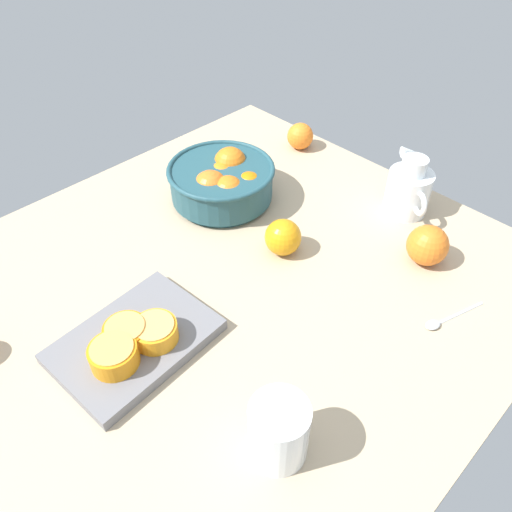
% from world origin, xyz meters
% --- Properties ---
extents(ground_plane, '(1.16, 1.08, 0.03)m').
position_xyz_m(ground_plane, '(0.00, 0.00, -0.01)').
color(ground_plane, tan).
extents(fruit_bowl, '(0.26, 0.26, 0.11)m').
position_xyz_m(fruit_bowl, '(0.17, 0.22, 0.05)').
color(fruit_bowl, '#234C56').
rests_on(fruit_bowl, ground_plane).
extents(juice_pitcher, '(0.11, 0.13, 0.15)m').
position_xyz_m(juice_pitcher, '(0.46, -0.12, 0.05)').
color(juice_pitcher, white).
rests_on(juice_pitcher, ground_plane).
extents(juice_glass, '(0.09, 0.09, 0.11)m').
position_xyz_m(juice_glass, '(-0.20, -0.32, 0.05)').
color(juice_glass, white).
rests_on(juice_glass, ground_plane).
extents(cutting_board, '(0.29, 0.22, 0.02)m').
position_xyz_m(cutting_board, '(-0.24, -0.00, 0.01)').
color(cutting_board, slate).
rests_on(cutting_board, ground_plane).
extents(orange_half_0, '(0.08, 0.08, 0.04)m').
position_xyz_m(orange_half_0, '(-0.29, -0.02, 0.04)').
color(orange_half_0, orange).
rests_on(orange_half_0, cutting_board).
extents(orange_half_1, '(0.08, 0.08, 0.04)m').
position_xyz_m(orange_half_1, '(-0.25, -0.00, 0.04)').
color(orange_half_1, orange).
rests_on(orange_half_1, cutting_board).
extents(orange_half_2, '(0.08, 0.08, 0.04)m').
position_xyz_m(orange_half_2, '(-0.21, -0.03, 0.04)').
color(orange_half_2, orange).
rests_on(orange_half_2, cutting_board).
extents(loose_orange_0, '(0.07, 0.07, 0.07)m').
position_xyz_m(loose_orange_0, '(0.49, 0.25, 0.04)').
color(loose_orange_0, orange).
rests_on(loose_orange_0, ground_plane).
extents(loose_orange_1, '(0.09, 0.09, 0.09)m').
position_xyz_m(loose_orange_1, '(0.33, -0.25, 0.04)').
color(loose_orange_1, orange).
rests_on(loose_orange_1, ground_plane).
extents(loose_orange_3, '(0.08, 0.08, 0.08)m').
position_xyz_m(loose_orange_3, '(0.14, -0.01, 0.04)').
color(loose_orange_3, orange).
rests_on(loose_orange_3, ground_plane).
extents(spoon, '(0.14, 0.06, 0.01)m').
position_xyz_m(spoon, '(0.22, -0.37, 0.00)').
color(spoon, silver).
rests_on(spoon, ground_plane).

